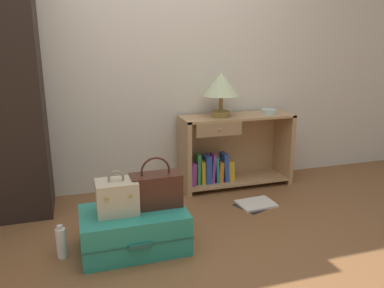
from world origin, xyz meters
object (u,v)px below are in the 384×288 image
Objects in this scene: suitcase_large at (134,229)px; handbag at (156,189)px; train_case at (117,197)px; bookshelf at (230,152)px; bowl at (269,112)px; bottle at (61,242)px; open_book_on_floor at (256,204)px; table_lamp at (221,86)px.

handbag is (0.16, 0.03, 0.25)m from suitcase_large.
train_case is 0.83× the size of handbag.
bookshelf is 7.33× the size of bowl.
train_case reaches higher than bottle.
open_book_on_floor is at bearing -86.42° from bookshelf.
handbag is at bearing -136.31° from bookshelf.
bowl is 1.75m from suitcase_large.
bookshelf reaches higher than bottle.
bookshelf is 1.40m from suitcase_large.
table_lamp is 1.46m from train_case.
table_lamp is 1.16× the size of handbag.
table_lamp is at bearing 178.91° from bowl.
train_case is at bearing -140.70° from table_lamp.
bowl is at bearing -6.58° from bookshelf.
bottle is at bearing -149.26° from table_lamp.
bottle is at bearing -179.18° from handbag.
bowl is 0.65× the size of bottle.
train_case is 0.26m from handbag.
bookshelf is 0.52m from bowl.
bottle is (-1.40, -0.83, -0.85)m from table_lamp.
bowl is at bearing 32.85° from handbag.
bookshelf is 2.71× the size of open_book_on_floor.
bowl is 0.50× the size of train_case.
train_case is 1.29× the size of bottle.
handbag is at bearing 5.83° from train_case.
handbag is (-1.26, -0.82, -0.31)m from bowl.
train_case is at bearing 175.94° from suitcase_large.
open_book_on_floor is (1.19, 0.38, -0.37)m from train_case.
bookshelf reaches higher than suitcase_large.
suitcase_large reaches higher than bottle.
train_case is 1.30m from open_book_on_floor.
bottle is at bearing -156.37° from bowl.
table_lamp is 1.02× the size of open_book_on_floor.
handbag is at bearing 11.80° from suitcase_large.
bowl is (0.48, -0.01, -0.25)m from table_lamp.
bowl is 1.54m from handbag.
open_book_on_floor is at bearing -125.57° from bowl.
suitcase_large is 1.78× the size of open_book_on_floor.
table_lamp is 1.84m from bottle.
bowl is 2.14m from bottle.
suitcase_large is at bearing -168.20° from handbag.
suitcase_large is at bearing -137.62° from table_lamp.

